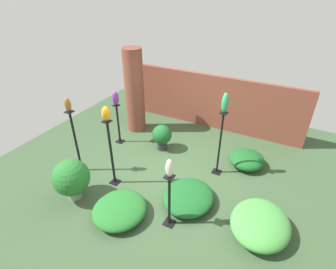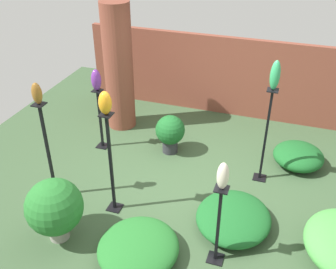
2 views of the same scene
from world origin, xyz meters
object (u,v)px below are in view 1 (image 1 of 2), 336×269
art_vase_bronze (68,105)px  pedestal_jade (220,146)px  pedestal_violet (118,126)px  art_vase_jade (225,103)px  pedestal_bronze (76,145)px  potted_plant_back_center (162,136)px  art_vase_violet (115,98)px  potted_plant_front_right (71,178)px  art_vase_amber (106,114)px  pedestal_ivory (169,203)px  pedestal_amber (112,156)px  art_vase_ivory (169,168)px  brick_pillar (134,91)px

art_vase_bronze → pedestal_jade: bearing=26.0°
pedestal_violet → art_vase_jade: 3.08m
pedestal_bronze → art_vase_bronze: art_vase_bronze is taller
potted_plant_back_center → art_vase_violet: bearing=-169.0°
art_vase_jade → potted_plant_front_right: bearing=-137.7°
pedestal_jade → art_vase_amber: bearing=-143.8°
pedestal_ivory → potted_plant_back_center: 2.47m
pedestal_ivory → art_vase_jade: size_ratio=2.60×
art_vase_violet → art_vase_jade: bearing=-0.7°
art_vase_jade → art_vase_amber: size_ratio=1.41×
pedestal_amber → potted_plant_back_center: pedestal_amber is taller
pedestal_jade → art_vase_amber: size_ratio=5.03×
pedestal_bronze → potted_plant_front_right: size_ratio=1.72×
art_vase_violet → pedestal_jade: bearing=-0.7°
pedestal_ivory → potted_plant_front_right: size_ratio=1.26×
pedestal_violet → pedestal_bronze: bearing=-92.5°
pedestal_ivory → art_vase_ivory: size_ratio=3.28×
pedestal_jade → potted_plant_front_right: size_ratio=1.74×
pedestal_amber → art_vase_ivory: size_ratio=4.51×
pedestal_amber → art_vase_jade: size_ratio=3.57×
art_vase_violet → potted_plant_front_right: (0.46, -2.17, -0.78)m
pedestal_jade → art_vase_jade: bearing=0.0°
art_vase_ivory → art_vase_jade: bearing=80.6°
pedestal_amber → art_vase_amber: 0.99m
pedestal_bronze → art_vase_violet: (0.06, 1.44, 0.58)m
pedestal_jade → potted_plant_front_right: bearing=-137.7°
potted_plant_front_right → art_vase_ivory: bearing=8.3°
pedestal_jade → art_vase_jade: 1.05m
art_vase_jade → pedestal_ivory: bearing=-99.4°
pedestal_violet → art_vase_violet: size_ratio=3.02×
pedestal_ivory → art_vase_violet: bearing=143.2°
potted_plant_back_center → potted_plant_front_right: potted_plant_front_right is taller
pedestal_jade → pedestal_ivory: (-0.31, -1.83, -0.21)m
pedestal_ivory → potted_plant_back_center: bearing=121.7°
pedestal_ivory → art_vase_violet: size_ratio=3.07×
art_vase_ivory → art_vase_amber: (-1.59, 0.45, 0.41)m
pedestal_bronze → potted_plant_front_right: 0.92m
art_vase_ivory → potted_plant_back_center: size_ratio=0.49×
pedestal_ivory → art_vase_bronze: (-2.56, 0.43, 1.18)m
pedestal_amber → potted_plant_back_center: 1.71m
pedestal_jade → pedestal_amber: (-1.90, -1.39, -0.00)m
potted_plant_back_center → pedestal_bronze: bearing=-127.2°
art_vase_bronze → art_vase_ivory: 2.63m
pedestal_ivory → art_vase_bronze: 2.85m
art_vase_violet → pedestal_violet: bearing=-90.0°
art_vase_jade → art_vase_ivory: 1.92m
art_vase_jade → art_vase_ivory: bearing=-99.4°
art_vase_amber → pedestal_ivory: bearing=-15.7°
brick_pillar → potted_plant_back_center: 1.56m
art_vase_violet → art_vase_amber: (0.91, -1.42, 0.41)m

